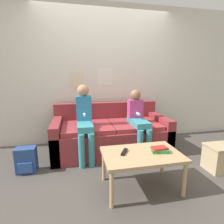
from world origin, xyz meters
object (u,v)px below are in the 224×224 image
Objects in this scene: coffee_table at (142,157)px; backpack at (26,160)px; storage_box at (219,158)px; tv_remote at (124,152)px; person_left at (84,118)px; couch at (110,134)px; person_right at (138,118)px.

coffee_table is 2.52× the size of backpack.
backpack is at bearing 169.19° from storage_box.
coffee_table is 5.29× the size of tv_remote.
tv_remote is (-0.19, 0.05, 0.06)m from coffee_table.
person_left reaches higher than backpack.
couch is at bearing 143.77° from storage_box.
coffee_table reaches higher than storage_box.
person_right reaches higher than storage_box.
couch is 11.54× the size of tv_remote.
person_left is 3.31× the size of backpack.
backpack is (-0.81, -0.28, -0.48)m from person_left.
backpack is at bearing -170.97° from person_right.
person_left reaches higher than tv_remote.
person_right is at bearing -1.01° from person_left.
couch is 5.49× the size of backpack.
tv_remote reaches higher than storage_box.
storage_box is at bearing -10.81° from backpack.
person_right is 1.27m from storage_box.
tv_remote is at bearing -92.99° from couch.
person_right is (0.29, 0.91, 0.22)m from coffee_table.
coffee_table is at bearing -107.41° from person_right.
coffee_table is 0.21m from tv_remote.
person_right is (0.87, -0.02, -0.05)m from person_left.
person_left reaches higher than person_right.
coffee_table is 1.55m from backpack.
storage_box is (0.92, -0.76, -0.42)m from person_right.
couch is 0.57m from person_right.
coffee_table reaches higher than backpack.
couch reaches higher than tv_remote.
person_right is 2.93× the size of storage_box.
person_left is 2.01m from storage_box.
tv_remote is 1.37m from backpack.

